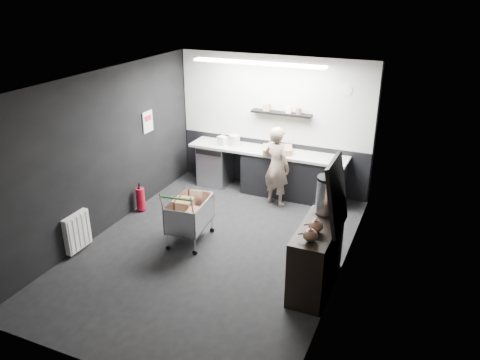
% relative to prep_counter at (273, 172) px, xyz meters
% --- Properties ---
extents(floor, '(5.50, 5.50, 0.00)m').
position_rel_prep_counter_xyz_m(floor, '(-0.14, -2.42, -0.46)').
color(floor, black).
rests_on(floor, ground).
extents(ceiling, '(5.50, 5.50, 0.00)m').
position_rel_prep_counter_xyz_m(ceiling, '(-0.14, -2.42, 2.24)').
color(ceiling, white).
rests_on(ceiling, wall_back).
extents(wall_back, '(5.50, 0.00, 5.50)m').
position_rel_prep_counter_xyz_m(wall_back, '(-0.14, 0.33, 0.89)').
color(wall_back, black).
rests_on(wall_back, floor).
extents(wall_front, '(5.50, 0.00, 5.50)m').
position_rel_prep_counter_xyz_m(wall_front, '(-0.14, -5.17, 0.89)').
color(wall_front, black).
rests_on(wall_front, floor).
extents(wall_left, '(0.00, 5.50, 5.50)m').
position_rel_prep_counter_xyz_m(wall_left, '(-2.14, -2.42, 0.89)').
color(wall_left, black).
rests_on(wall_left, floor).
extents(wall_right, '(0.00, 5.50, 5.50)m').
position_rel_prep_counter_xyz_m(wall_right, '(1.86, -2.42, 0.89)').
color(wall_right, black).
rests_on(wall_right, floor).
extents(kitchen_wall_panel, '(3.95, 0.02, 1.70)m').
position_rel_prep_counter_xyz_m(kitchen_wall_panel, '(-0.14, 0.31, 1.39)').
color(kitchen_wall_panel, silver).
rests_on(kitchen_wall_panel, wall_back).
extents(dado_panel, '(3.95, 0.02, 1.00)m').
position_rel_prep_counter_xyz_m(dado_panel, '(-0.14, 0.31, 0.04)').
color(dado_panel, black).
rests_on(dado_panel, wall_back).
extents(floating_shelf, '(1.20, 0.22, 0.04)m').
position_rel_prep_counter_xyz_m(floating_shelf, '(0.06, 0.20, 1.16)').
color(floating_shelf, black).
rests_on(floating_shelf, wall_back).
extents(wall_clock, '(0.20, 0.03, 0.20)m').
position_rel_prep_counter_xyz_m(wall_clock, '(1.26, 0.30, 1.69)').
color(wall_clock, white).
rests_on(wall_clock, wall_back).
extents(poster, '(0.02, 0.30, 0.40)m').
position_rel_prep_counter_xyz_m(poster, '(-2.12, -1.12, 1.09)').
color(poster, silver).
rests_on(poster, wall_left).
extents(poster_red_band, '(0.02, 0.22, 0.10)m').
position_rel_prep_counter_xyz_m(poster_red_band, '(-2.11, -1.12, 1.16)').
color(poster_red_band, red).
rests_on(poster_red_band, poster).
extents(radiator, '(0.10, 0.50, 0.60)m').
position_rel_prep_counter_xyz_m(radiator, '(-2.08, -3.32, -0.11)').
color(radiator, white).
rests_on(radiator, wall_left).
extents(ceiling_strip, '(2.40, 0.20, 0.04)m').
position_rel_prep_counter_xyz_m(ceiling_strip, '(-0.14, -0.57, 2.21)').
color(ceiling_strip, white).
rests_on(ceiling_strip, ceiling).
extents(prep_counter, '(3.20, 0.61, 0.90)m').
position_rel_prep_counter_xyz_m(prep_counter, '(0.00, 0.00, 0.00)').
color(prep_counter, black).
rests_on(prep_counter, floor).
extents(person, '(0.66, 0.54, 1.55)m').
position_rel_prep_counter_xyz_m(person, '(0.22, -0.45, 0.32)').
color(person, beige).
rests_on(person, floor).
extents(shopping_cart, '(0.63, 0.96, 1.00)m').
position_rel_prep_counter_xyz_m(shopping_cart, '(-0.60, -2.34, 0.02)').
color(shopping_cart, silver).
rests_on(shopping_cart, floor).
extents(sideboard, '(0.55, 1.27, 1.91)m').
position_rel_prep_counter_xyz_m(sideboard, '(1.62, -2.71, 0.15)').
color(sideboard, black).
rests_on(sideboard, floor).
extents(fire_extinguisher, '(0.16, 0.16, 0.53)m').
position_rel_prep_counter_xyz_m(fire_extinguisher, '(-1.99, -1.73, -0.20)').
color(fire_extinguisher, '#B40C21').
rests_on(fire_extinguisher, floor).
extents(cardboard_box, '(0.67, 0.59, 0.11)m').
position_rel_prep_counter_xyz_m(cardboard_box, '(0.10, -0.05, 0.50)').
color(cardboard_box, '#957D4F').
rests_on(cardboard_box, prep_counter).
extents(pink_tub, '(0.22, 0.22, 0.22)m').
position_rel_prep_counter_xyz_m(pink_tub, '(-0.84, 0.00, 0.55)').
color(pink_tub, beige).
rests_on(pink_tub, prep_counter).
extents(white_container, '(0.24, 0.22, 0.17)m').
position_rel_prep_counter_xyz_m(white_container, '(-1.08, -0.05, 0.53)').
color(white_container, white).
rests_on(white_container, prep_counter).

